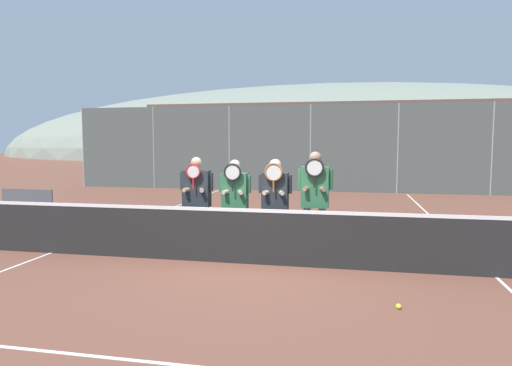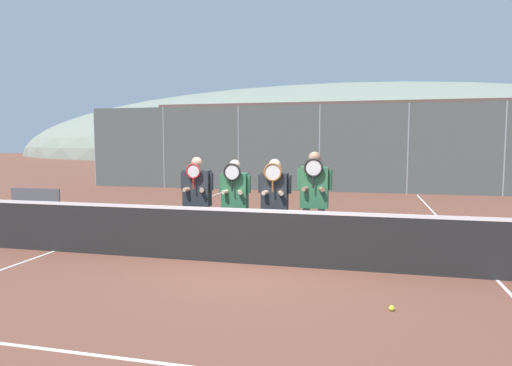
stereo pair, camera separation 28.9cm
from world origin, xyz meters
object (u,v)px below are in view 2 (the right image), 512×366
object	(u,v)px
player_rightmost	(314,195)
bench_courtside	(33,204)
car_left_of_center	(291,166)
tennis_ball_on_court	(392,308)
player_center_right	(275,198)
car_far_left	(186,166)
player_center_left	(235,198)
car_center	(401,167)
player_leftmost	(197,196)

from	to	relation	value
player_rightmost	bench_courtside	distance (m)	7.59
car_left_of_center	tennis_ball_on_court	distance (m)	15.81
player_center_right	car_far_left	bearing A→B (deg)	118.64
player_rightmost	car_far_left	size ratio (longest dim) A/B	0.42
player_center_left	bench_courtside	bearing A→B (deg)	162.50
car_center	bench_courtside	world-z (taller)	car_center
car_center	bench_courtside	bearing A→B (deg)	-130.88
player_rightmost	player_leftmost	bearing A→B (deg)	178.44
player_leftmost	car_center	distance (m)	13.77
car_far_left	bench_courtside	size ratio (longest dim) A/B	3.12
tennis_ball_on_court	player_center_right	bearing A→B (deg)	129.70
player_center_right	tennis_ball_on_court	distance (m)	3.14
player_leftmost	player_center_right	distance (m)	1.46
bench_courtside	car_far_left	bearing A→B (deg)	91.57
car_left_of_center	player_center_right	bearing A→B (deg)	-82.05
player_rightmost	car_left_of_center	size ratio (longest dim) A/B	0.40
tennis_ball_on_court	car_center	bearing A→B (deg)	85.76
player_rightmost	car_far_left	world-z (taller)	player_rightmost
car_left_of_center	car_center	world-z (taller)	car_center
tennis_ball_on_court	bench_courtside	bearing A→B (deg)	153.81
car_far_left	player_leftmost	bearing A→B (deg)	-66.71
player_center_right	bench_courtside	distance (m)	6.89
car_far_left	bench_courtside	bearing A→B (deg)	-88.43
player_leftmost	car_far_left	distance (m)	13.73
tennis_ball_on_court	car_far_left	bearing A→B (deg)	120.53
player_leftmost	car_left_of_center	xyz separation A→B (m)	(-0.36, 13.03, -0.16)
player_leftmost	player_rightmost	size ratio (longest dim) A/B	0.94
car_left_of_center	bench_courtside	distance (m)	12.14
player_center_left	car_center	xyz separation A→B (m)	(3.78, 12.98, -0.11)
player_leftmost	car_center	world-z (taller)	car_center
player_rightmost	car_left_of_center	world-z (taller)	player_rightmost
player_center_right	car_left_of_center	distance (m)	13.18
player_leftmost	car_far_left	world-z (taller)	player_leftmost
player_leftmost	car_far_left	xyz separation A→B (m)	(-5.43, 12.61, -0.18)
player_center_left	car_left_of_center	world-z (taller)	player_center_left
player_center_left	tennis_ball_on_court	distance (m)	3.66
player_rightmost	car_left_of_center	bearing A→B (deg)	100.93
player_center_right	car_far_left	world-z (taller)	player_center_right
bench_courtside	player_center_left	bearing A→B (deg)	-17.50
player_center_right	car_far_left	size ratio (longest dim) A/B	0.39
player_leftmost	player_center_right	xyz separation A→B (m)	(1.46, -0.01, -0.00)
car_center	player_leftmost	bearing A→B (deg)	-109.09
bench_courtside	player_rightmost	bearing A→B (deg)	-14.84
player_center_left	car_center	size ratio (longest dim) A/B	0.43
player_leftmost	bench_courtside	world-z (taller)	player_leftmost
player_center_left	car_left_of_center	distance (m)	13.05
player_center_right	car_far_left	distance (m)	14.38
player_leftmost	player_center_right	bearing A→B (deg)	-0.53
player_center_left	car_left_of_center	bearing A→B (deg)	94.73
player_rightmost	tennis_ball_on_court	bearing A→B (deg)	-61.96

